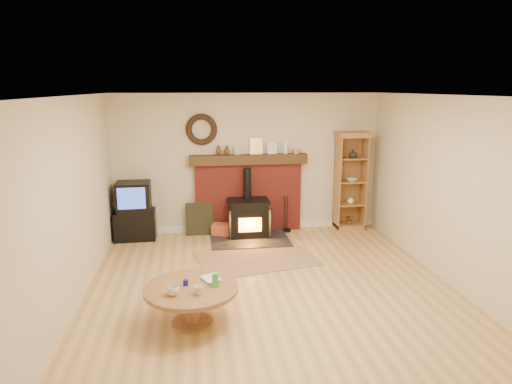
{
  "coord_description": "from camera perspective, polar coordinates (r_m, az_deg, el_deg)",
  "views": [
    {
      "loc": [
        -1.0,
        -5.69,
        2.7
      ],
      "look_at": [
        -0.08,
        1.0,
        1.15
      ],
      "focal_mm": 32.0,
      "sensor_mm": 36.0,
      "label": 1
    }
  ],
  "objects": [
    {
      "name": "fire_tools",
      "position": [
        8.76,
        3.83,
        -4.29
      ],
      "size": [
        0.16,
        0.16,
        0.7
      ],
      "color": "black",
      "rests_on": "ground"
    },
    {
      "name": "tv_unit",
      "position": [
        8.52,
        -14.93,
        -2.42
      ],
      "size": [
        0.73,
        0.53,
        1.05
      ],
      "color": "black",
      "rests_on": "ground"
    },
    {
      "name": "chimney_breast",
      "position": [
        8.63,
        -0.95,
        0.26
      ],
      "size": [
        2.2,
        0.22,
        1.78
      ],
      "color": "maroon",
      "rests_on": "ground"
    },
    {
      "name": "ground",
      "position": [
        6.38,
        1.99,
        -12.09
      ],
      "size": [
        5.5,
        5.5,
        0.0
      ],
      "primitive_type": "plane",
      "color": "#AE8448",
      "rests_on": "ground"
    },
    {
      "name": "curio_cabinet",
      "position": [
        8.93,
        11.69,
        1.37
      ],
      "size": [
        0.61,
        0.44,
        1.89
      ],
      "color": "olive",
      "rests_on": "ground"
    },
    {
      "name": "area_rug",
      "position": [
        7.45,
        0.02,
        -8.23
      ],
      "size": [
        2.04,
        1.59,
        0.01
      ],
      "primitive_type": "cube",
      "rotation": [
        0.0,
        0.0,
        0.2
      ],
      "color": "brown",
      "rests_on": "ground"
    },
    {
      "name": "firelog_box",
      "position": [
        8.51,
        -4.2,
        -4.75
      ],
      "size": [
        0.43,
        0.34,
        0.23
      ],
      "primitive_type": "cube",
      "rotation": [
        0.0,
        0.0,
        -0.34
      ],
      "color": "orange",
      "rests_on": "ground"
    },
    {
      "name": "coffee_table",
      "position": [
        5.43,
        -8.07,
        -12.5
      ],
      "size": [
        1.09,
        1.09,
        0.62
      ],
      "color": "brown",
      "rests_on": "ground"
    },
    {
      "name": "room_shell",
      "position": [
        5.95,
        1.8,
        3.44
      ],
      "size": [
        5.02,
        5.52,
        2.61
      ],
      "color": "beige",
      "rests_on": "ground"
    },
    {
      "name": "leaning_painting",
      "position": [
        8.58,
        -7.09,
        -3.35
      ],
      "size": [
        0.5,
        0.13,
        0.6
      ],
      "primitive_type": "cube",
      "rotation": [
        -0.17,
        0.0,
        0.0
      ],
      "color": "black",
      "rests_on": "ground"
    },
    {
      "name": "wood_stove",
      "position": [
        8.36,
        -0.93,
        -3.45
      ],
      "size": [
        1.4,
        1.0,
        1.26
      ],
      "color": "black",
      "rests_on": "ground"
    }
  ]
}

